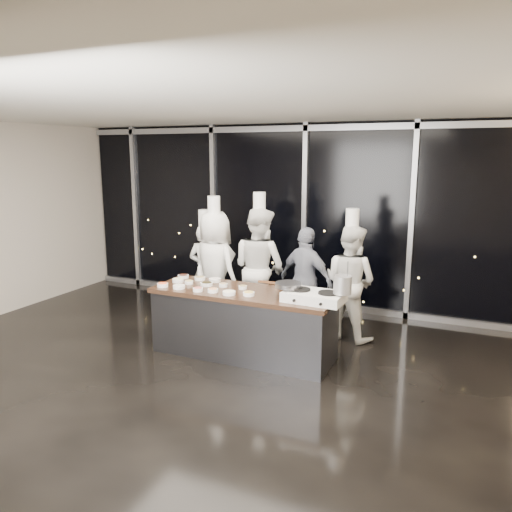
% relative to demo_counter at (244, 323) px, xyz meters
% --- Properties ---
extents(ground, '(9.00, 9.00, 0.00)m').
position_rel_demo_counter_xyz_m(ground, '(0.00, -0.90, -0.45)').
color(ground, black).
rests_on(ground, ground).
extents(room_shell, '(9.02, 7.02, 3.21)m').
position_rel_demo_counter_xyz_m(room_shell, '(0.18, -0.90, 1.79)').
color(room_shell, '#BFB4A3').
rests_on(room_shell, ground).
extents(window_wall, '(8.90, 0.11, 3.20)m').
position_rel_demo_counter_xyz_m(window_wall, '(0.00, 2.53, 1.14)').
color(window_wall, black).
rests_on(window_wall, ground).
extents(demo_counter, '(2.46, 0.86, 0.90)m').
position_rel_demo_counter_xyz_m(demo_counter, '(0.00, 0.00, 0.00)').
color(demo_counter, '#37373C').
rests_on(demo_counter, ground).
extents(stove, '(0.75, 0.49, 0.14)m').
position_rel_demo_counter_xyz_m(stove, '(1.00, -0.09, 0.51)').
color(stove, white).
rests_on(stove, demo_counter).
extents(frying_pan, '(0.58, 0.35, 0.06)m').
position_rel_demo_counter_xyz_m(frying_pan, '(0.65, -0.08, 0.61)').
color(frying_pan, gray).
rests_on(frying_pan, stove).
extents(stock_pot, '(0.23, 0.23, 0.22)m').
position_rel_demo_counter_xyz_m(stock_pot, '(1.35, -0.10, 0.70)').
color(stock_pot, '#AEAEB0').
rests_on(stock_pot, stove).
extents(prep_bowls, '(1.41, 0.69, 0.05)m').
position_rel_demo_counter_xyz_m(prep_bowls, '(-0.61, -0.03, 0.47)').
color(prep_bowls, white).
rests_on(prep_bowls, demo_counter).
extents(squeeze_bottle, '(0.06, 0.06, 0.22)m').
position_rel_demo_counter_xyz_m(squeeze_bottle, '(-0.86, 0.34, 0.55)').
color(squeeze_bottle, silver).
rests_on(squeeze_bottle, demo_counter).
extents(chef_far_left, '(0.59, 0.40, 1.80)m').
position_rel_demo_counter_xyz_m(chef_far_left, '(-1.25, 1.19, 0.36)').
color(chef_far_left, silver).
rests_on(chef_far_left, ground).
extents(chef_left, '(1.03, 0.85, 2.05)m').
position_rel_demo_counter_xyz_m(chef_left, '(-0.93, 0.93, 0.47)').
color(chef_left, silver).
rests_on(chef_left, ground).
extents(chef_center, '(1.10, 0.98, 2.11)m').
position_rel_demo_counter_xyz_m(chef_center, '(-0.27, 1.15, 0.50)').
color(chef_center, silver).
rests_on(chef_center, ground).
extents(guest, '(1.02, 0.70, 1.61)m').
position_rel_demo_counter_xyz_m(guest, '(0.46, 1.23, 0.35)').
color(guest, '#131C36').
rests_on(guest, ground).
extents(chef_right, '(0.99, 0.88, 1.92)m').
position_rel_demo_counter_xyz_m(chef_right, '(1.13, 1.23, 0.40)').
color(chef_right, silver).
rests_on(chef_right, ground).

